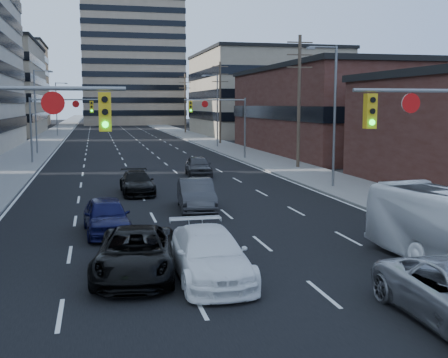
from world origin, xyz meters
TOP-DOWN VIEW (x-y plane):
  - road_surface at (0.00, 130.00)m, footprint 18.00×300.00m
  - sidewalk_left at (-11.50, 130.00)m, footprint 5.00×300.00m
  - sidewalk_right at (11.50, 130.00)m, footprint 5.00×300.00m
  - storefront_right_mid at (24.00, 50.00)m, footprint 20.00×30.00m
  - office_right_far at (25.00, 88.00)m, footprint 22.00×28.00m
  - apartment_tower at (6.00, 150.00)m, footprint 26.00×26.00m
  - bg_block_right at (32.00, 130.00)m, footprint 22.00×22.00m
  - signal_far_left at (-7.68, 45.00)m, footprint 6.09×0.33m
  - signal_far_right at (7.68, 45.00)m, footprint 6.09×0.33m
  - utility_pole_block at (12.20, 36.00)m, footprint 2.20×0.28m
  - utility_pole_midblock at (12.20, 66.00)m, footprint 2.20×0.28m
  - utility_pole_distant at (12.20, 96.00)m, footprint 2.20×0.28m
  - streetlight_left_mid at (-10.34, 55.00)m, footprint 2.03×0.22m
  - streetlight_left_far at (-10.34, 90.00)m, footprint 2.03×0.22m
  - streetlight_right_near at (10.34, 25.00)m, footprint 2.03×0.22m
  - streetlight_right_far at (10.34, 60.00)m, footprint 2.03×0.22m
  - black_pickup at (-3.26, 8.94)m, footprint 3.13×5.57m
  - white_van at (-1.07, 8.15)m, footprint 2.14×5.27m
  - sedan_blue at (-4.02, 15.06)m, footprint 2.07×4.56m
  - sedan_grey_center at (0.55, 19.49)m, footprint 2.06×4.93m
  - sedan_black_far at (-2.00, 25.41)m, footprint 1.99×4.73m
  - sedan_grey_right at (3.15, 33.09)m, footprint 2.09×4.57m

SIDE VIEW (x-z plane):
  - road_surface at x=0.00m, z-range 0.00..0.02m
  - sidewalk_left at x=-11.50m, z-range 0.00..0.15m
  - sidewalk_right at x=11.50m, z-range 0.00..0.15m
  - sedan_black_far at x=-2.00m, z-range 0.00..1.36m
  - black_pickup at x=-3.26m, z-range 0.00..1.47m
  - sedan_blue at x=-4.02m, z-range 0.00..1.52m
  - sedan_grey_right at x=3.15m, z-range 0.00..1.52m
  - white_van at x=-1.07m, z-range 0.00..1.53m
  - sedan_grey_center at x=0.55m, z-range 0.00..1.58m
  - signal_far_left at x=-7.68m, z-range 1.30..7.30m
  - signal_far_right at x=7.68m, z-range 1.30..7.30m
  - storefront_right_mid at x=24.00m, z-range 0.00..9.00m
  - streetlight_left_mid at x=-10.34m, z-range 0.55..9.55m
  - streetlight_left_far at x=-10.34m, z-range 0.55..9.55m
  - streetlight_right_near at x=10.34m, z-range 0.55..9.55m
  - streetlight_right_far at x=10.34m, z-range 0.55..9.55m
  - utility_pole_block at x=12.20m, z-range 0.28..11.28m
  - utility_pole_midblock at x=12.20m, z-range 0.28..11.28m
  - utility_pole_distant at x=12.20m, z-range 0.28..11.28m
  - bg_block_right at x=32.00m, z-range 0.00..12.00m
  - office_right_far at x=25.00m, z-range 0.00..14.00m
  - apartment_tower at x=6.00m, z-range 0.00..58.00m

